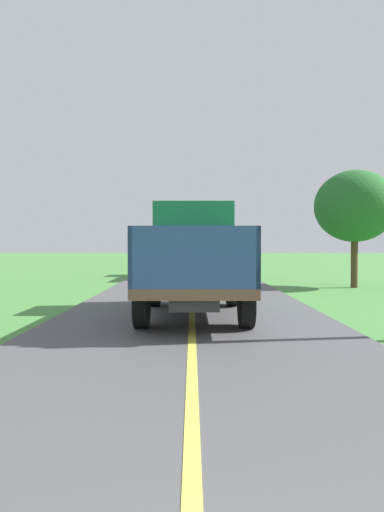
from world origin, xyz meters
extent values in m
cube|color=#2D2D30|center=(0.04, 10.33, 0.68)|extent=(0.90, 5.51, 0.24)
cube|color=brown|center=(0.04, 10.33, 0.88)|extent=(2.30, 5.80, 0.20)
cube|color=#197A4C|center=(0.04, 12.28, 1.93)|extent=(2.10, 1.90, 1.90)
cube|color=black|center=(0.04, 13.24, 2.26)|extent=(1.78, 0.02, 0.76)
cube|color=#2D517F|center=(-1.07, 9.36, 1.53)|extent=(0.08, 3.85, 1.10)
cube|color=#2D517F|center=(1.15, 9.36, 1.53)|extent=(0.08, 3.85, 1.10)
cube|color=#2D517F|center=(0.04, 7.47, 1.53)|extent=(2.30, 0.08, 1.10)
cube|color=#2D517F|center=(0.04, 11.24, 1.53)|extent=(2.30, 0.08, 1.10)
cylinder|color=black|center=(-1.01, 12.13, 0.58)|extent=(0.28, 1.00, 1.00)
cylinder|color=black|center=(1.09, 12.13, 0.58)|extent=(0.28, 1.00, 1.00)
cylinder|color=black|center=(-1.01, 8.74, 0.58)|extent=(0.28, 1.00, 1.00)
cylinder|color=black|center=(1.09, 8.74, 0.58)|extent=(0.28, 1.00, 1.00)
ellipsoid|color=#7CAC2F|center=(0.91, 10.19, 1.83)|extent=(0.59, 0.74, 0.45)
ellipsoid|color=#79BF21|center=(-0.72, 8.51, 1.14)|extent=(0.46, 0.43, 0.41)
ellipsoid|color=#84BC2C|center=(0.24, 10.01, 1.18)|extent=(0.41, 0.50, 0.47)
ellipsoid|color=#84AE35|center=(-0.86, 8.42, 1.50)|extent=(0.45, 0.41, 0.38)
ellipsoid|color=#83C12E|center=(-0.29, 8.51, 1.48)|extent=(0.59, 0.71, 0.42)
ellipsoid|color=#7AB330|center=(-0.19, 10.32, 1.44)|extent=(0.46, 0.43, 0.48)
cube|color=#2D2D30|center=(-0.37, 24.32, 0.68)|extent=(0.90, 5.51, 0.24)
cube|color=brown|center=(-0.37, 24.32, 0.88)|extent=(2.30, 5.80, 0.20)
cube|color=#1E479E|center=(-0.37, 26.27, 1.93)|extent=(2.10, 1.90, 1.90)
cube|color=black|center=(-0.37, 27.22, 2.26)|extent=(1.79, 0.02, 0.76)
cube|color=#232328|center=(-1.48, 23.34, 1.53)|extent=(0.08, 3.85, 1.10)
cube|color=#232328|center=(0.74, 23.34, 1.53)|extent=(0.08, 3.85, 1.10)
cube|color=#232328|center=(-0.37, 21.46, 1.53)|extent=(2.30, 0.08, 1.10)
cube|color=#232328|center=(-0.37, 25.23, 1.53)|extent=(2.30, 0.08, 1.10)
cylinder|color=black|center=(-1.42, 26.12, 0.58)|extent=(0.28, 1.00, 1.00)
cylinder|color=black|center=(0.68, 26.12, 0.58)|extent=(0.28, 1.00, 1.00)
cylinder|color=black|center=(-1.42, 22.72, 0.58)|extent=(0.28, 1.00, 1.00)
cylinder|color=black|center=(0.68, 22.72, 0.58)|extent=(0.28, 1.00, 1.00)
ellipsoid|color=#88BC1F|center=(-0.09, 21.86, 1.13)|extent=(0.57, 0.62, 0.40)
ellipsoid|color=#7BB828|center=(-0.31, 24.73, 1.12)|extent=(0.45, 0.48, 0.50)
ellipsoid|color=#88AF32|center=(-0.65, 24.18, 1.51)|extent=(0.45, 0.54, 0.46)
ellipsoid|color=#79AC26|center=(-1.08, 24.01, 1.13)|extent=(0.52, 0.58, 0.45)
ellipsoid|color=#80BC25|center=(0.05, 24.70, 1.51)|extent=(0.46, 0.42, 0.50)
ellipsoid|color=#8EB426|center=(0.08, 23.61, 1.82)|extent=(0.55, 0.61, 0.39)
ellipsoid|color=#81B323|center=(-0.72, 22.34, 1.13)|extent=(0.44, 0.46, 0.44)
ellipsoid|color=#81B123|center=(-1.08, 22.98, 1.14)|extent=(0.53, 0.58, 0.37)
ellipsoid|color=#86AE29|center=(0.37, 23.85, 1.17)|extent=(0.59, 0.63, 0.46)
ellipsoid|color=#7AC22F|center=(-0.50, 24.04, 1.84)|extent=(0.45, 0.53, 0.49)
ellipsoid|color=#88BF33|center=(-1.08, 24.36, 1.47)|extent=(0.59, 0.68, 0.39)
ellipsoid|color=#87B334|center=(-0.74, 23.86, 1.14)|extent=(0.54, 0.49, 0.49)
cylinder|color=#4C3823|center=(6.65, 18.45, 1.02)|extent=(0.28, 0.28, 2.04)
ellipsoid|color=#236028|center=(6.65, 18.45, 3.34)|extent=(3.26, 3.26, 2.93)
camera|label=1|loc=(0.00, -0.58, 1.75)|focal=32.68mm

